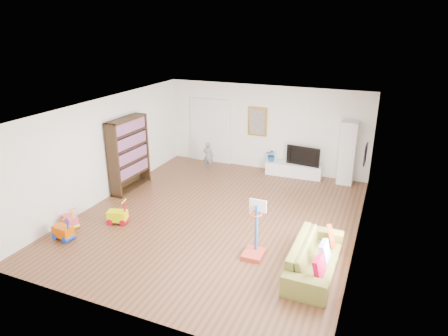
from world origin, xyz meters
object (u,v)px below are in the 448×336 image
at_px(media_console, 294,170).
at_px(sofa, 315,257).
at_px(basketball_hoop, 254,230).
at_px(bookshelf, 129,154).

height_order(media_console, sofa, sofa).
xyz_separation_m(sofa, basketball_hoop, (-1.24, 0.03, 0.30)).
height_order(sofa, basketball_hoop, basketball_hoop).
bearing_deg(bookshelf, media_console, 35.97).
distance_m(media_console, sofa, 5.04).
xyz_separation_m(media_console, sofa, (1.57, -4.79, 0.11)).
distance_m(sofa, basketball_hoop, 1.28).
relative_size(media_console, basketball_hoop, 1.42).
relative_size(sofa, basketball_hoop, 1.73).
relative_size(media_console, bookshelf, 0.83).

